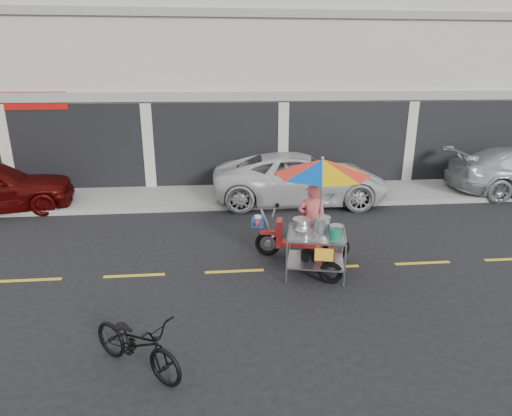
{
  "coord_description": "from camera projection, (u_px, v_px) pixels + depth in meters",
  "views": [
    {
      "loc": [
        -2.33,
        -7.9,
        3.9
      ],
      "look_at": [
        -1.5,
        0.6,
        1.15
      ],
      "focal_mm": 30.0,
      "sensor_mm": 36.0,
      "label": 1
    }
  ],
  "objects": [
    {
      "name": "shophouse_block",
      "position": [
        335.0,
        62.0,
        17.89
      ],
      "size": [
        36.0,
        8.11,
        10.4
      ],
      "color": "beige",
      "rests_on": "ground"
    },
    {
      "name": "food_vendor_rig",
      "position": [
        316.0,
        198.0,
        8.44
      ],
      "size": [
        2.36,
        2.27,
        2.39
      ],
      "rotation": [
        0.0,
        0.0,
        -0.23
      ],
      "color": "black",
      "rests_on": "ground"
    },
    {
      "name": "near_bicycle",
      "position": [
        137.0,
        343.0,
        5.72
      ],
      "size": [
        1.61,
        1.46,
        0.85
      ],
      "primitive_type": "imported",
      "rotation": [
        0.0,
        0.0,
        0.89
      ],
      "color": "black",
      "rests_on": "ground"
    },
    {
      "name": "ground",
      "position": [
        330.0,
        267.0,
        8.89
      ],
      "size": [
        90.0,
        90.0,
        0.0
      ],
      "primitive_type": "plane",
      "color": "black"
    },
    {
      "name": "white_pickup",
      "position": [
        301.0,
        178.0,
        13.14
      ],
      "size": [
        5.52,
        2.83,
        1.49
      ],
      "primitive_type": "imported",
      "rotation": [
        0.0,
        0.0,
        1.5
      ],
      "color": "silver",
      "rests_on": "ground"
    },
    {
      "name": "sidewalk",
      "position": [
        287.0,
        192.0,
        14.08
      ],
      "size": [
        45.0,
        3.0,
        0.15
      ],
      "primitive_type": "cube",
      "color": "gray",
      "rests_on": "ground"
    },
    {
      "name": "centerline",
      "position": [
        330.0,
        267.0,
        8.89
      ],
      "size": [
        42.0,
        0.1,
        0.01
      ],
      "primitive_type": "cube",
      "color": "gold",
      "rests_on": "ground"
    }
  ]
}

